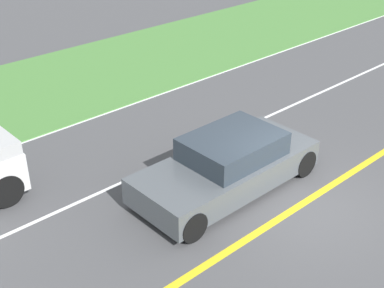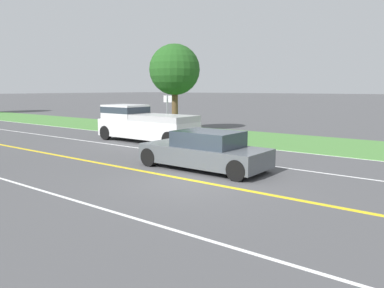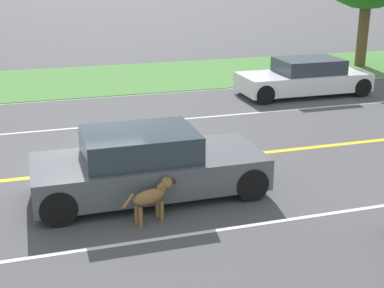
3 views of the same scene
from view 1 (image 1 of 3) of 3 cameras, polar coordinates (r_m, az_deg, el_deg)
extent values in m
plane|color=#4C4C4F|center=(12.48, 11.59, -6.34)|extent=(400.00, 400.00, 0.00)
cube|color=yellow|center=(12.48, 11.60, -6.33)|extent=(0.18, 160.00, 0.01)
cube|color=white|center=(16.86, -7.60, 3.86)|extent=(0.14, 160.00, 0.01)
cube|color=white|center=(14.41, 0.54, -0.48)|extent=(0.10, 160.00, 0.01)
cube|color=#4C843D|center=(19.21, -12.85, 6.63)|extent=(6.00, 160.00, 0.03)
cube|color=#51565B|center=(12.51, 3.66, -2.86)|extent=(1.90, 4.60, 0.64)
cube|color=#2D3842|center=(12.33, 4.34, -0.22)|extent=(1.63, 2.21, 0.54)
cylinder|color=black|center=(12.12, -5.49, -5.06)|extent=(0.22, 0.68, 0.68)
cylinder|color=black|center=(14.29, 6.39, 0.59)|extent=(0.22, 0.68, 0.68)
cylinder|color=black|center=(11.03, 0.02, -8.78)|extent=(0.22, 0.68, 0.68)
cylinder|color=black|center=(13.39, 11.87, -2.01)|extent=(0.22, 0.68, 0.68)
ellipsoid|color=olive|center=(13.42, 0.85, -0.48)|extent=(0.42, 0.68, 0.27)
cylinder|color=olive|center=(13.43, 0.13, -2.00)|extent=(0.07, 0.07, 0.36)
cylinder|color=olive|center=(13.78, 1.00, -1.13)|extent=(0.07, 0.07, 0.36)
cylinder|color=olive|center=(13.37, 0.68, -2.15)|extent=(0.07, 0.07, 0.36)
cylinder|color=olive|center=(13.72, 1.55, -1.27)|extent=(0.07, 0.07, 0.36)
cylinder|color=olive|center=(13.15, 0.31, -0.60)|extent=(0.19, 0.21, 0.17)
sphere|color=olive|center=(13.03, 0.08, -0.58)|extent=(0.28, 0.28, 0.22)
ellipsoid|color=#331E14|center=(12.92, -0.23, -0.94)|extent=(0.13, 0.13, 0.08)
cone|color=brown|center=(13.02, -0.13, -0.18)|extent=(0.09, 0.09, 0.10)
cone|color=brown|center=(12.97, 0.34, -0.30)|extent=(0.09, 0.09, 0.10)
cylinder|color=olive|center=(13.73, 1.66, 0.45)|extent=(0.13, 0.24, 0.24)
cylinder|color=black|center=(12.70, -19.24, -4.70)|extent=(0.22, 0.79, 0.79)
camera|label=2|loc=(16.26, 56.57, 0.31)|focal=35.00mm
camera|label=3|loc=(19.93, -13.22, 20.79)|focal=50.00mm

